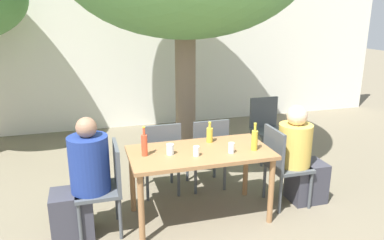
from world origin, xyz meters
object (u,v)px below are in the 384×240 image
at_px(patio_chair_0, 106,183).
at_px(patio_chair_1, 282,162).
at_px(patio_chair_3, 208,149).
at_px(person_seated_1, 300,159).
at_px(oil_cruet_1, 210,134).
at_px(drinking_glass_1, 231,148).
at_px(drinking_glass_0, 170,149).
at_px(drinking_glass_2, 196,151).
at_px(patio_chair_4, 266,125).
at_px(person_seated_0, 82,184).
at_px(dining_table_front, 200,159).
at_px(oil_cruet_2, 255,140).
at_px(soda_bottle_0, 144,144).
at_px(patio_chair_2, 161,154).

xyz_separation_m(patio_chair_0, patio_chair_1, (1.95, 0.00, 0.00)).
relative_size(patio_chair_3, person_seated_1, 0.79).
height_order(patio_chair_1, person_seated_1, person_seated_1).
distance_m(oil_cruet_1, drinking_glass_1, 0.39).
xyz_separation_m(person_seated_1, drinking_glass_0, (-1.53, -0.01, 0.29)).
bearing_deg(drinking_glass_2, drinking_glass_0, 154.64).
relative_size(patio_chair_0, drinking_glass_1, 8.52).
xyz_separation_m(patio_chair_4, person_seated_0, (-2.67, -1.33, 0.02)).
height_order(dining_table_front, patio_chair_3, patio_chair_3).
xyz_separation_m(patio_chair_4, oil_cruet_2, (-0.90, -1.47, 0.35)).
relative_size(dining_table_front, oil_cruet_2, 5.03).
height_order(patio_chair_0, oil_cruet_2, oil_cruet_2).
xyz_separation_m(dining_table_front, soda_bottle_0, (-0.58, 0.03, 0.21)).
bearing_deg(person_seated_0, patio_chair_3, 112.25).
distance_m(dining_table_front, drinking_glass_0, 0.35).
bearing_deg(soda_bottle_0, patio_chair_4, 32.66).
relative_size(patio_chair_1, person_seated_1, 0.79).
bearing_deg(drinking_glass_0, patio_chair_4, 37.02).
distance_m(patio_chair_1, person_seated_0, 2.18).
height_order(patio_chair_1, drinking_glass_1, patio_chair_1).
height_order(oil_cruet_1, drinking_glass_0, oil_cruet_1).
height_order(drinking_glass_0, drinking_glass_1, same).
height_order(patio_chair_0, person_seated_1, person_seated_1).
distance_m(drinking_glass_1, drinking_glass_2, 0.37).
bearing_deg(patio_chair_0, drinking_glass_2, 81.97).
bearing_deg(patio_chair_3, drinking_glass_2, 63.14).
bearing_deg(patio_chair_3, patio_chair_4, -148.33).
bearing_deg(drinking_glass_2, patio_chair_2, 106.39).
bearing_deg(patio_chair_0, patio_chair_1, 90.00).
bearing_deg(oil_cruet_2, drinking_glass_1, -177.26).
relative_size(patio_chair_0, oil_cruet_1, 3.98).
height_order(patio_chair_1, oil_cruet_2, oil_cruet_2).
distance_m(person_seated_0, oil_cruet_1, 1.44).
bearing_deg(patio_chair_0, patio_chair_3, 115.81).
bearing_deg(patio_chair_0, dining_table_front, 90.00).
height_order(dining_table_front, oil_cruet_2, oil_cruet_2).
relative_size(dining_table_front, soda_bottle_0, 4.83).
distance_m(person_seated_0, person_seated_1, 2.42).
bearing_deg(drinking_glass_1, oil_cruet_2, 2.74).
height_order(soda_bottle_0, drinking_glass_1, soda_bottle_0).
height_order(patio_chair_4, drinking_glass_1, patio_chair_4).
bearing_deg(drinking_glass_2, patio_chair_1, 6.84).
bearing_deg(person_seated_1, drinking_glass_2, 95.60).
relative_size(patio_chair_3, drinking_glass_0, 8.45).
bearing_deg(dining_table_front, drinking_glass_2, -121.90).
distance_m(patio_chair_3, drinking_glass_0, 0.93).
relative_size(patio_chair_1, drinking_glass_0, 8.45).
bearing_deg(dining_table_front, patio_chair_4, 42.39).
relative_size(patio_chair_2, person_seated_0, 0.76).
xyz_separation_m(oil_cruet_1, drinking_glass_2, (-0.26, -0.35, -0.04)).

